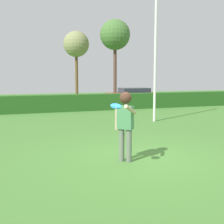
{
  "coord_description": "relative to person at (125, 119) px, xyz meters",
  "views": [
    {
      "loc": [
        -3.18,
        -6.73,
        2.15
      ],
      "look_at": [
        -0.46,
        0.89,
        1.15
      ],
      "focal_mm": 46.35,
      "sensor_mm": 36.0,
      "label": 1
    }
  ],
  "objects": [
    {
      "name": "ground_plane",
      "position": [
        0.47,
        0.12,
        -1.1
      ],
      "size": [
        60.0,
        60.0,
        0.0
      ],
      "primitive_type": "plane",
      "color": "#477E33"
    },
    {
      "name": "person",
      "position": [
        0.0,
        0.0,
        0.0
      ],
      "size": [
        0.49,
        0.83,
        1.77
      ],
      "color": "slate",
      "rests_on": "ground"
    },
    {
      "name": "frisbee",
      "position": [
        -0.51,
        -0.69,
        0.4
      ],
      "size": [
        0.24,
        0.24,
        0.1
      ],
      "color": "#268CE5"
    },
    {
      "name": "lamppost",
      "position": [
        3.81,
        5.65,
        2.67
      ],
      "size": [
        0.24,
        0.24,
        6.9
      ],
      "color": "silver",
      "rests_on": "ground"
    },
    {
      "name": "hedge_row",
      "position": [
        0.47,
        11.07,
        -0.59
      ],
      "size": [
        25.6,
        0.9,
        1.02
      ],
      "primitive_type": "cube",
      "color": "#25561D",
      "rests_on": "ground"
    },
    {
      "name": "parked_car_red",
      "position": [
        6.54,
        14.18,
        -0.41
      ],
      "size": [
        4.26,
        1.93,
        1.25
      ],
      "color": "#B21E1E",
      "rests_on": "ground"
    },
    {
      "name": "bare_elm_tree",
      "position": [
        3.11,
        19.22,
        3.84
      ],
      "size": [
        2.29,
        2.29,
        6.15
      ],
      "color": "brown",
      "rests_on": "ground"
    },
    {
      "name": "maple_tree",
      "position": [
        6.24,
        17.7,
        4.59
      ],
      "size": [
        2.65,
        2.65,
        7.09
      ],
      "color": "brown",
      "rests_on": "ground"
    }
  ]
}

